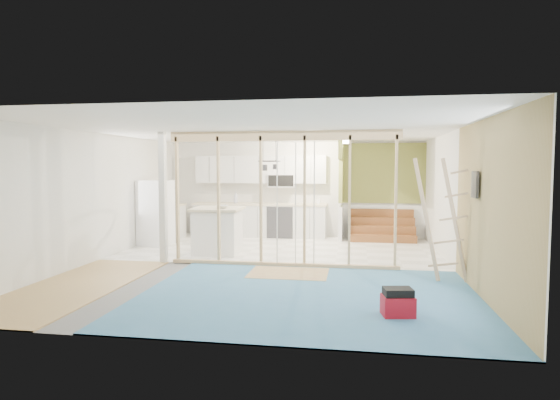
% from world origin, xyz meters
% --- Properties ---
extents(room, '(7.01, 8.01, 2.61)m').
position_xyz_m(room, '(0.00, 0.00, 1.30)').
color(room, slate).
rests_on(room, ground).
extents(floor_overlays, '(7.00, 8.00, 0.03)m').
position_xyz_m(floor_overlays, '(0.07, 0.06, 0.01)').
color(floor_overlays, white).
rests_on(floor_overlays, room).
extents(stud_frame, '(4.66, 0.14, 2.60)m').
position_xyz_m(stud_frame, '(-0.22, -0.00, 1.58)').
color(stud_frame, tan).
rests_on(stud_frame, room).
extents(base_cabinets, '(4.45, 2.24, 0.93)m').
position_xyz_m(base_cabinets, '(-1.61, 3.36, 0.47)').
color(base_cabinets, silver).
rests_on(base_cabinets, room).
extents(upper_cabinets, '(3.60, 0.41, 0.85)m').
position_xyz_m(upper_cabinets, '(-0.84, 3.82, 1.82)').
color(upper_cabinets, silver).
rests_on(upper_cabinets, room).
extents(green_partition, '(2.25, 1.51, 2.60)m').
position_xyz_m(green_partition, '(2.04, 3.66, 0.94)').
color(green_partition, olive).
rests_on(green_partition, room).
extents(pot_rack, '(0.52, 0.52, 0.72)m').
position_xyz_m(pot_rack, '(-0.31, 1.89, 2.00)').
color(pot_rack, black).
rests_on(pot_rack, room).
extents(sheathing_panel, '(0.02, 4.00, 2.60)m').
position_xyz_m(sheathing_panel, '(3.48, -2.00, 1.30)').
color(sheathing_panel, tan).
rests_on(sheathing_panel, room).
extents(electrical_panel, '(0.04, 0.30, 0.40)m').
position_xyz_m(electrical_panel, '(3.43, -1.40, 1.65)').
color(electrical_panel, '#3C3C42').
rests_on(electrical_panel, room).
extents(ceiling_light, '(0.32, 0.32, 0.08)m').
position_xyz_m(ceiling_light, '(1.40, 3.00, 2.54)').
color(ceiling_light, '#FFEABF').
rests_on(ceiling_light, room).
extents(fridge, '(0.77, 0.74, 1.59)m').
position_xyz_m(fridge, '(-3.09, 1.89, 0.80)').
color(fridge, white).
rests_on(fridge, room).
extents(island, '(1.08, 1.08, 1.02)m').
position_xyz_m(island, '(-1.31, 1.10, 0.51)').
color(island, white).
rests_on(island, room).
extents(bowl, '(0.31, 0.31, 0.07)m').
position_xyz_m(bowl, '(-1.17, 0.95, 1.06)').
color(bowl, silver).
rests_on(bowl, island).
extents(soap_bottle_a, '(0.16, 0.16, 0.32)m').
position_xyz_m(soap_bottle_a, '(-1.56, 3.65, 1.09)').
color(soap_bottle_a, '#B2B4C6').
rests_on(soap_bottle_a, base_cabinets).
extents(soap_bottle_b, '(0.09, 0.10, 0.18)m').
position_xyz_m(soap_bottle_b, '(0.70, 3.79, 1.02)').
color(soap_bottle_b, white).
rests_on(soap_bottle_b, base_cabinets).
extents(toolbox, '(0.44, 0.36, 0.38)m').
position_xyz_m(toolbox, '(2.21, -2.75, 0.18)').
color(toolbox, '#A70F1E').
rests_on(toolbox, room).
extents(ladder, '(1.07, 0.25, 2.05)m').
position_xyz_m(ladder, '(3.13, -0.70, 1.05)').
color(ladder, tan).
rests_on(ladder, room).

